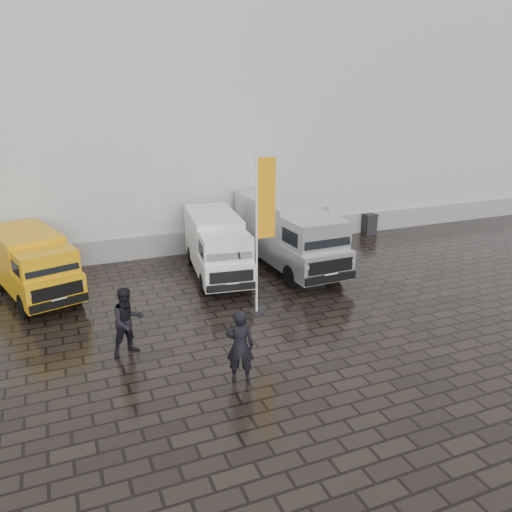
{
  "coord_description": "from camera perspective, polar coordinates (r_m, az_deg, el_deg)",
  "views": [
    {
      "loc": [
        -5.84,
        -13.09,
        6.93
      ],
      "look_at": [
        0.46,
        2.2,
        1.48
      ],
      "focal_mm": 35.0,
      "sensor_mm": 36.0,
      "label": 1
    }
  ],
  "objects": [
    {
      "name": "hall_plinth",
      "position": [
        23.36,
        -1.88,
        2.24
      ],
      "size": [
        44.0,
        0.15,
        1.0
      ],
      "primitive_type": "cube",
      "color": "gray",
      "rests_on": "ground"
    },
    {
      "name": "flagpole",
      "position": [
        15.68,
        0.7,
        3.58
      ],
      "size": [
        0.88,
        0.5,
        5.27
      ],
      "color": "black",
      "rests_on": "ground"
    },
    {
      "name": "van_silver",
      "position": [
        20.33,
        3.76,
        2.33
      ],
      "size": [
        2.33,
        6.41,
        2.75
      ],
      "primitive_type": null,
      "rotation": [
        0.0,
        0.0,
        0.03
      ],
      "color": "silver",
      "rests_on": "ground"
    },
    {
      "name": "exhibition_hall",
      "position": [
        30.14,
        -7.61,
        16.3
      ],
      "size": [
        44.0,
        16.0,
        12.0
      ],
      "primitive_type": "cube",
      "color": "silver",
      "rests_on": "ground"
    },
    {
      "name": "ground",
      "position": [
        15.92,
        1.5,
        -7.58
      ],
      "size": [
        120.0,
        120.0,
        0.0
      ],
      "primitive_type": "plane",
      "color": "black",
      "rests_on": "ground"
    },
    {
      "name": "wheelie_bin",
      "position": [
        26.2,
        12.82,
        3.6
      ],
      "size": [
        0.64,
        0.64,
        1.04
      ],
      "primitive_type": "cube",
      "rotation": [
        0.0,
        0.0,
        -0.03
      ],
      "color": "black",
      "rests_on": "ground"
    },
    {
      "name": "person_tent",
      "position": [
        14.17,
        -14.44,
        -7.26
      ],
      "size": [
        1.12,
        0.98,
        1.94
      ],
      "primitive_type": "imported",
      "rotation": [
        0.0,
        0.0,
        0.3
      ],
      "color": "black",
      "rests_on": "ground"
    },
    {
      "name": "person_front",
      "position": [
        12.53,
        -1.85,
        -10.22
      ],
      "size": [
        0.83,
        0.71,
        1.93
      ],
      "primitive_type": "imported",
      "rotation": [
        0.0,
        0.0,
        2.71
      ],
      "color": "black",
      "rests_on": "ground"
    },
    {
      "name": "van_yellow",
      "position": [
        19.12,
        -24.09,
        -1.07
      ],
      "size": [
        3.21,
        5.24,
        2.26
      ],
      "primitive_type": null,
      "rotation": [
        0.0,
        0.0,
        0.29
      ],
      "color": "#F3A70C",
      "rests_on": "ground"
    },
    {
      "name": "van_white",
      "position": [
        19.54,
        -4.51,
        1.05
      ],
      "size": [
        2.52,
        5.64,
        2.36
      ],
      "primitive_type": null,
      "rotation": [
        0.0,
        0.0,
        -0.13
      ],
      "color": "white",
      "rests_on": "ground"
    }
  ]
}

